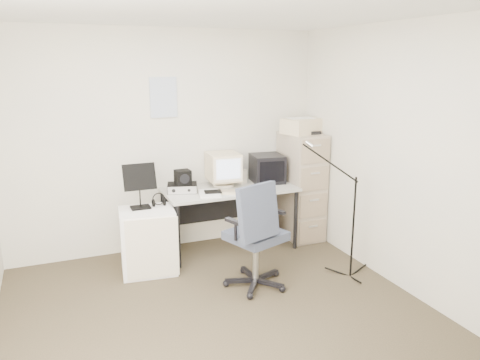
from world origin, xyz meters
name	(u,v)px	position (x,y,z in m)	size (l,w,h in m)	color
floor	(223,319)	(0.00, 0.00, -0.01)	(3.60, 3.60, 0.01)	#322D20
ceiling	(220,9)	(0.00, 0.00, 2.50)	(3.60, 3.60, 0.01)	white
wall_back	(167,142)	(0.00, 1.80, 1.25)	(3.60, 0.02, 2.50)	beige
wall_front	(361,266)	(0.00, -1.80, 1.25)	(3.60, 0.02, 2.50)	beige
wall_right	(403,159)	(1.80, 0.00, 1.25)	(0.02, 3.60, 2.50)	beige
wall_calendar	(163,97)	(-0.02, 1.79, 1.75)	(0.30, 0.02, 0.44)	white
filing_cabinet	(301,186)	(1.58, 1.48, 0.65)	(0.40, 0.60, 1.30)	gray
printer	(302,126)	(1.58, 1.50, 1.39)	(0.46, 0.31, 0.18)	beige
desk	(230,218)	(0.63, 1.45, 0.36)	(1.50, 0.70, 0.73)	#A3A3A3
crt_monitor	(223,170)	(0.60, 1.57, 0.92)	(0.35, 0.37, 0.39)	beige
crt_tv	(267,168)	(1.15, 1.57, 0.89)	(0.36, 0.38, 0.33)	black
desk_speaker	(242,177)	(0.84, 1.60, 0.81)	(0.09, 0.09, 0.17)	beige
keyboard	(231,192)	(0.57, 1.26, 0.74)	(0.40, 0.14, 0.02)	beige
mouse	(258,187)	(0.93, 1.32, 0.75)	(0.06, 0.11, 0.03)	black
radio_receiver	(182,188)	(0.09, 1.51, 0.78)	(0.32, 0.23, 0.09)	black
radio_speaker	(183,177)	(0.09, 1.47, 0.90)	(0.16, 0.15, 0.16)	black
papers	(209,193)	(0.33, 1.29, 0.74)	(0.23, 0.31, 0.02)	white
pc_tower	(260,224)	(1.05, 1.52, 0.21)	(0.20, 0.46, 0.43)	beige
office_chair	(256,234)	(0.51, 0.46, 0.54)	(0.62, 0.62, 1.08)	#393E4B
side_cart	(148,241)	(-0.38, 1.18, 0.34)	(0.54, 0.44, 0.68)	white
music_stand	(139,186)	(-0.43, 1.25, 0.91)	(0.33, 0.17, 0.48)	black
headphones	(159,201)	(-0.24, 1.26, 0.72)	(0.15, 0.15, 0.03)	black
mic_stand	(354,212)	(1.50, 0.29, 0.68)	(0.02, 0.02, 1.37)	black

